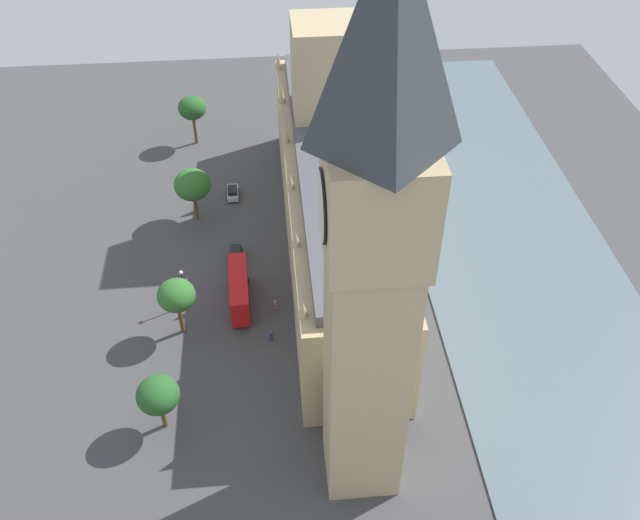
{
  "coord_description": "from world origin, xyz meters",
  "views": [
    {
      "loc": [
        6.96,
        79.4,
        68.22
      ],
      "look_at": [
        1.0,
        13.29,
        9.34
      ],
      "focal_mm": 38.49,
      "sensor_mm": 36.0,
      "label": 1
    }
  ],
  "objects_px": {
    "car_silver_opposite_hall": "(233,192)",
    "street_lamp_by_river_gate": "(183,282)",
    "double_decker_bus_kerbside": "(239,289)",
    "plane_tree_corner": "(176,296)",
    "parliament_building": "(331,189)",
    "clock_tower": "(373,263)",
    "pedestrian_leading": "(271,336)",
    "plane_tree_under_trees": "(192,185)",
    "plane_tree_midblock": "(158,395)",
    "car_black_near_tower": "(236,254)",
    "plane_tree_trailing": "(192,108)",
    "pedestrian_far_end": "(275,305)"
  },
  "relations": [
    {
      "from": "car_silver_opposite_hall",
      "to": "street_lamp_by_river_gate",
      "type": "xyz_separation_m",
      "value": [
        6.31,
        25.19,
        3.66
      ]
    },
    {
      "from": "double_decker_bus_kerbside",
      "to": "plane_tree_corner",
      "type": "bearing_deg",
      "value": 30.01
    },
    {
      "from": "parliament_building",
      "to": "clock_tower",
      "type": "distance_m",
      "value": 45.08
    },
    {
      "from": "pedestrian_leading",
      "to": "double_decker_bus_kerbside",
      "type": "bearing_deg",
      "value": -71.0
    },
    {
      "from": "parliament_building",
      "to": "plane_tree_corner",
      "type": "relative_size",
      "value": 7.26
    },
    {
      "from": "plane_tree_under_trees",
      "to": "plane_tree_corner",
      "type": "height_order",
      "value": "plane_tree_under_trees"
    },
    {
      "from": "plane_tree_midblock",
      "to": "plane_tree_corner",
      "type": "relative_size",
      "value": 0.89
    },
    {
      "from": "car_silver_opposite_hall",
      "to": "clock_tower",
      "type": "bearing_deg",
      "value": -75.7
    },
    {
      "from": "car_black_near_tower",
      "to": "plane_tree_trailing",
      "type": "xyz_separation_m",
      "value": [
        7.34,
        -33.34,
        6.35
      ]
    },
    {
      "from": "parliament_building",
      "to": "plane_tree_midblock",
      "type": "relative_size",
      "value": 8.14
    },
    {
      "from": "car_black_near_tower",
      "to": "plane_tree_trailing",
      "type": "distance_m",
      "value": 34.72
    },
    {
      "from": "car_silver_opposite_hall",
      "to": "plane_tree_trailing",
      "type": "relative_size",
      "value": 0.45
    },
    {
      "from": "plane_tree_trailing",
      "to": "plane_tree_midblock",
      "type": "height_order",
      "value": "plane_tree_trailing"
    },
    {
      "from": "double_decker_bus_kerbside",
      "to": "plane_tree_under_trees",
      "type": "height_order",
      "value": "plane_tree_under_trees"
    },
    {
      "from": "car_silver_opposite_hall",
      "to": "pedestrian_far_end",
      "type": "bearing_deg",
      "value": -78.4
    },
    {
      "from": "plane_tree_under_trees",
      "to": "plane_tree_trailing",
      "type": "xyz_separation_m",
      "value": [
        1.09,
        -22.89,
        0.7
      ]
    },
    {
      "from": "plane_tree_under_trees",
      "to": "double_decker_bus_kerbside",
      "type": "bearing_deg",
      "value": 109.1
    },
    {
      "from": "car_black_near_tower",
      "to": "plane_tree_under_trees",
      "type": "xyz_separation_m",
      "value": [
        6.25,
        -10.44,
        5.65
      ]
    },
    {
      "from": "plane_tree_trailing",
      "to": "pedestrian_far_end",
      "type": "bearing_deg",
      "value": 106.1
    },
    {
      "from": "double_decker_bus_kerbside",
      "to": "pedestrian_far_end",
      "type": "relative_size",
      "value": 6.47
    },
    {
      "from": "car_silver_opposite_hall",
      "to": "pedestrian_far_end",
      "type": "xyz_separation_m",
      "value": [
        -5.98,
        26.83,
        -0.15
      ]
    },
    {
      "from": "clock_tower",
      "to": "street_lamp_by_river_gate",
      "type": "height_order",
      "value": "clock_tower"
    },
    {
      "from": "car_black_near_tower",
      "to": "pedestrian_far_end",
      "type": "height_order",
      "value": "car_black_near_tower"
    },
    {
      "from": "car_black_near_tower",
      "to": "plane_tree_trailing",
      "type": "height_order",
      "value": "plane_tree_trailing"
    },
    {
      "from": "plane_tree_trailing",
      "to": "clock_tower",
      "type": "bearing_deg",
      "value": 106.81
    },
    {
      "from": "car_silver_opposite_hall",
      "to": "pedestrian_leading",
      "type": "height_order",
      "value": "car_silver_opposite_hall"
    },
    {
      "from": "parliament_building",
      "to": "plane_tree_midblock",
      "type": "bearing_deg",
      "value": 54.8
    },
    {
      "from": "parliament_building",
      "to": "pedestrian_leading",
      "type": "height_order",
      "value": "parliament_building"
    },
    {
      "from": "clock_tower",
      "to": "plane_tree_corner",
      "type": "relative_size",
      "value": 6.66
    },
    {
      "from": "clock_tower",
      "to": "car_silver_opposite_hall",
      "type": "xyz_separation_m",
      "value": [
        14.31,
        -52.43,
        -29.72
      ]
    },
    {
      "from": "parliament_building",
      "to": "double_decker_bus_kerbside",
      "type": "distance_m",
      "value": 20.06
    },
    {
      "from": "parliament_building",
      "to": "street_lamp_by_river_gate",
      "type": "height_order",
      "value": "parliament_building"
    },
    {
      "from": "car_black_near_tower",
      "to": "plane_tree_under_trees",
      "type": "distance_m",
      "value": 13.42
    },
    {
      "from": "pedestrian_far_end",
      "to": "plane_tree_under_trees",
      "type": "xyz_separation_m",
      "value": [
        11.71,
        -21.45,
        5.8
      ]
    },
    {
      "from": "car_black_near_tower",
      "to": "pedestrian_far_end",
      "type": "bearing_deg",
      "value": 117.2
    },
    {
      "from": "plane_tree_trailing",
      "to": "double_decker_bus_kerbside",
      "type": "bearing_deg",
      "value": 100.56
    },
    {
      "from": "clock_tower",
      "to": "car_black_near_tower",
      "type": "height_order",
      "value": "clock_tower"
    },
    {
      "from": "car_silver_opposite_hall",
      "to": "pedestrian_far_end",
      "type": "relative_size",
      "value": 2.59
    },
    {
      "from": "plane_tree_midblock",
      "to": "double_decker_bus_kerbside",
      "type": "bearing_deg",
      "value": -114.26
    },
    {
      "from": "pedestrian_far_end",
      "to": "pedestrian_leading",
      "type": "height_order",
      "value": "pedestrian_far_end"
    },
    {
      "from": "plane_tree_under_trees",
      "to": "street_lamp_by_river_gate",
      "type": "relative_size",
      "value": 1.37
    },
    {
      "from": "car_silver_opposite_hall",
      "to": "plane_tree_under_trees",
      "type": "xyz_separation_m",
      "value": [
        5.73,
        5.38,
        5.65
      ]
    },
    {
      "from": "pedestrian_leading",
      "to": "plane_tree_trailing",
      "type": "height_order",
      "value": "plane_tree_trailing"
    },
    {
      "from": "double_decker_bus_kerbside",
      "to": "plane_tree_under_trees",
      "type": "distance_m",
      "value": 21.42
    },
    {
      "from": "clock_tower",
      "to": "street_lamp_by_river_gate",
      "type": "xyz_separation_m",
      "value": [
        20.62,
        -27.24,
        -26.05
      ]
    },
    {
      "from": "clock_tower",
      "to": "pedestrian_far_end",
      "type": "bearing_deg",
      "value": -71.99
    },
    {
      "from": "plane_tree_corner",
      "to": "plane_tree_midblock",
      "type": "bearing_deg",
      "value": 85.48
    },
    {
      "from": "double_decker_bus_kerbside",
      "to": "plane_tree_trailing",
      "type": "xyz_separation_m",
      "value": [
        7.98,
        -42.79,
        4.6
      ]
    },
    {
      "from": "plane_tree_midblock",
      "to": "parliament_building",
      "type": "bearing_deg",
      "value": -125.2
    },
    {
      "from": "parliament_building",
      "to": "street_lamp_by_river_gate",
      "type": "xyz_separation_m",
      "value": [
        21.42,
        12.59,
        -4.95
      ]
    }
  ]
}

